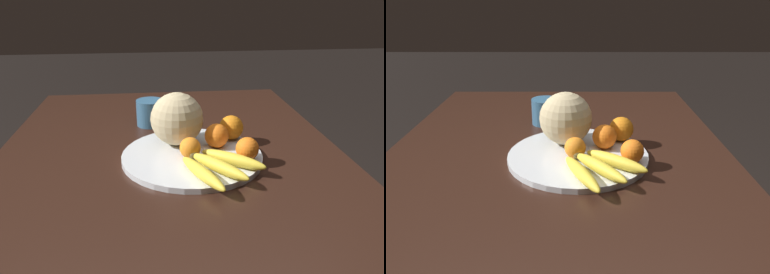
# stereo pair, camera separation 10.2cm
# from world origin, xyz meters

# --- Properties ---
(kitchen_table) EXTENTS (1.43, 1.00, 0.70)m
(kitchen_table) POSITION_xyz_m (0.00, 0.00, 0.62)
(kitchen_table) COLOR black
(kitchen_table) RESTS_ON ground_plane
(fruit_bowl) EXTENTS (0.39, 0.39, 0.02)m
(fruit_bowl) POSITION_xyz_m (0.01, -0.06, 0.71)
(fruit_bowl) COLOR silver
(fruit_bowl) RESTS_ON kitchen_table
(melon) EXTENTS (0.15, 0.15, 0.15)m
(melon) POSITION_xyz_m (0.09, -0.02, 0.79)
(melon) COLOR #C6B284
(melon) RESTS_ON fruit_bowl
(banana_bunch) EXTENTS (0.23, 0.22, 0.03)m
(banana_bunch) POSITION_xyz_m (-0.11, -0.11, 0.74)
(banana_bunch) COLOR brown
(banana_bunch) RESTS_ON fruit_bowl
(orange_front_left) EXTENTS (0.06, 0.06, 0.06)m
(orange_front_left) POSITION_xyz_m (-0.04, -0.20, 0.75)
(orange_front_left) COLOR orange
(orange_front_left) RESTS_ON fruit_bowl
(orange_front_right) EXTENTS (0.06, 0.06, 0.06)m
(orange_front_right) POSITION_xyz_m (-0.01, -0.05, 0.75)
(orange_front_right) COLOR orange
(orange_front_right) RESTS_ON fruit_bowl
(orange_mid_center) EXTENTS (0.07, 0.07, 0.07)m
(orange_mid_center) POSITION_xyz_m (0.05, -0.13, 0.75)
(orange_mid_center) COLOR orange
(orange_mid_center) RESTS_ON fruit_bowl
(orange_back_left) EXTENTS (0.07, 0.07, 0.07)m
(orange_back_left) POSITION_xyz_m (0.11, -0.19, 0.75)
(orange_back_left) COLOR orange
(orange_back_left) RESTS_ON fruit_bowl
(produce_tag) EXTENTS (0.08, 0.04, 0.00)m
(produce_tag) POSITION_xyz_m (0.02, -0.11, 0.72)
(produce_tag) COLOR white
(produce_tag) RESTS_ON fruit_bowl
(ceramic_mug) EXTENTS (0.12, 0.09, 0.09)m
(ceramic_mug) POSITION_xyz_m (0.30, 0.06, 0.75)
(ceramic_mug) COLOR #386689
(ceramic_mug) RESTS_ON kitchen_table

